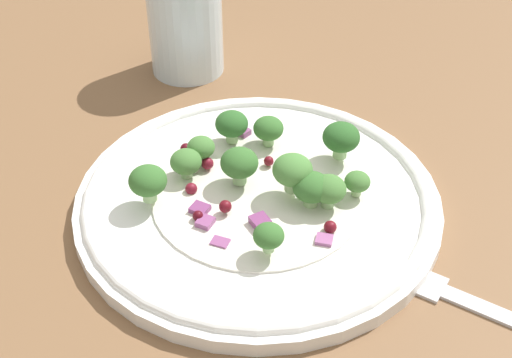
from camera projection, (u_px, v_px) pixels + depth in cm
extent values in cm
cube|color=brown|center=(285.00, 205.00, 55.50)|extent=(180.00, 180.00, 2.00)
cylinder|color=white|center=(256.00, 200.00, 53.53)|extent=(27.61, 27.61, 1.20)
torus|color=white|center=(256.00, 194.00, 53.15)|extent=(26.40, 26.40, 1.00)
cylinder|color=white|center=(256.00, 193.00, 53.09)|extent=(16.01, 16.01, 0.20)
cylinder|color=#8EB77A|center=(328.00, 201.00, 51.57)|extent=(0.97, 0.97, 0.97)
ellipsoid|color=#477A38|center=(329.00, 189.00, 50.83)|extent=(2.59, 2.59, 1.94)
cylinder|color=#8EB77A|center=(187.00, 173.00, 54.32)|extent=(0.92, 0.92, 0.92)
ellipsoid|color=#477A38|center=(186.00, 162.00, 53.62)|extent=(2.44, 2.44, 1.83)
cylinder|color=#9EC684|center=(269.00, 246.00, 47.49)|extent=(0.80, 0.80, 0.80)
ellipsoid|color=#386B2D|center=(269.00, 236.00, 46.89)|extent=(2.13, 2.13, 1.60)
cylinder|color=#9EC684|center=(268.00, 139.00, 57.45)|extent=(0.93, 0.93, 0.93)
ellipsoid|color=#386B2D|center=(268.00, 128.00, 56.74)|extent=(2.47, 2.47, 1.85)
cylinder|color=#ADD18E|center=(356.00, 191.00, 52.47)|extent=(0.73, 0.73, 0.73)
ellipsoid|color=#477A38|center=(357.00, 182.00, 51.91)|extent=(1.94, 1.94, 1.45)
cylinder|color=#9EC684|center=(337.00, 149.00, 55.84)|extent=(1.11, 1.11, 1.11)
ellipsoid|color=#2D6028|center=(339.00, 135.00, 55.00)|extent=(2.95, 2.95, 2.22)
cylinder|color=#9EC684|center=(306.00, 202.00, 51.51)|extent=(1.05, 1.05, 1.05)
ellipsoid|color=#386B2D|center=(306.00, 189.00, 50.71)|extent=(2.80, 2.80, 2.10)
cylinder|color=#9EC684|center=(232.00, 136.00, 57.59)|extent=(1.01, 1.01, 1.01)
ellipsoid|color=#2D6028|center=(232.00, 124.00, 56.82)|extent=(2.69, 2.69, 2.02)
cylinder|color=#9EC684|center=(202.00, 157.00, 55.52)|extent=(0.82, 0.82, 0.82)
ellipsoid|color=#477A38|center=(201.00, 147.00, 54.89)|extent=(2.20, 2.20, 1.65)
cylinder|color=#8EB77A|center=(240.00, 176.00, 53.40)|extent=(1.08, 1.08, 1.08)
ellipsoid|color=#386B2D|center=(239.00, 163.00, 52.58)|extent=(2.88, 2.88, 2.16)
cylinder|color=#9EC684|center=(292.00, 184.00, 52.13)|extent=(1.12, 1.12, 1.12)
ellipsoid|color=#4C843D|center=(293.00, 170.00, 51.28)|extent=(2.98, 2.98, 2.24)
cylinder|color=#9EC684|center=(149.00, 194.00, 51.56)|extent=(1.06, 1.06, 1.06)
ellipsoid|color=#386B2D|center=(148.00, 181.00, 50.76)|extent=(2.82, 2.82, 2.12)
sphere|color=maroon|center=(264.00, 163.00, 55.04)|extent=(0.79, 0.79, 0.79)
sphere|color=maroon|center=(207.00, 163.00, 54.83)|extent=(0.97, 0.97, 0.97)
sphere|color=maroon|center=(225.00, 206.00, 50.76)|extent=(0.94, 0.94, 0.94)
sphere|color=#4C0A14|center=(186.00, 149.00, 56.70)|extent=(0.89, 0.89, 0.89)
sphere|color=#4C0A14|center=(196.00, 214.00, 50.63)|extent=(0.79, 0.79, 0.79)
sphere|color=maroon|center=(330.00, 227.00, 49.51)|extent=(0.93, 0.93, 0.93)
sphere|color=maroon|center=(191.00, 189.00, 52.95)|extent=(0.92, 0.92, 0.92)
cube|color=#934C84|center=(243.00, 132.00, 58.75)|extent=(1.17, 1.28, 0.56)
cube|color=#A35B93|center=(324.00, 240.00, 48.91)|extent=(1.58, 1.59, 0.43)
cube|color=#934C84|center=(205.00, 223.00, 50.18)|extent=(1.55, 1.52, 0.54)
cube|color=#843D75|center=(200.00, 209.00, 51.27)|extent=(1.63, 1.68, 0.44)
cube|color=#934C84|center=(220.00, 243.00, 48.85)|extent=(1.49, 1.56, 0.32)
cube|color=#843D75|center=(260.00, 221.00, 50.05)|extent=(1.32, 1.39, 0.56)
cube|color=silver|center=(418.00, 280.00, 47.69)|extent=(3.68, 4.27, 0.50)
cylinder|color=silver|center=(185.00, 19.00, 66.55)|extent=(7.08, 7.08, 10.88)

